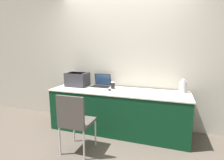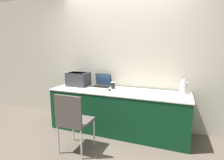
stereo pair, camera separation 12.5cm
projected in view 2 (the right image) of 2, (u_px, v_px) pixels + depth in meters
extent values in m
plane|color=brown|center=(111.00, 139.00, 2.93)|extent=(14.00, 14.00, 0.00)
cube|color=#B7B2A3|center=(125.00, 59.00, 3.37)|extent=(8.00, 0.05, 2.60)
cube|color=#0C381E|center=(118.00, 112.00, 3.17)|extent=(2.43, 0.66, 0.74)
cube|color=silver|center=(118.00, 91.00, 3.10)|extent=(2.45, 0.68, 0.02)
cube|color=#333338|center=(78.00, 79.00, 3.49)|extent=(0.41, 0.32, 0.27)
cube|color=#51565B|center=(77.00, 74.00, 3.44)|extent=(0.33, 0.24, 0.05)
cube|color=black|center=(101.00, 87.00, 3.38)|extent=(0.34, 0.23, 0.02)
cube|color=black|center=(100.00, 86.00, 3.36)|extent=(0.30, 0.13, 0.00)
cube|color=black|center=(104.00, 79.00, 3.48)|extent=(0.34, 0.05, 0.23)
cube|color=#2D5184|center=(103.00, 79.00, 3.48)|extent=(0.30, 0.04, 0.21)
cube|color=silver|center=(97.00, 89.00, 3.17)|extent=(0.38, 0.15, 0.02)
cylinder|color=black|center=(113.00, 86.00, 3.25)|extent=(0.07, 0.07, 0.11)
cylinder|color=white|center=(113.00, 82.00, 3.24)|extent=(0.08, 0.08, 0.01)
ellipsoid|color=black|center=(109.00, 90.00, 3.10)|extent=(0.06, 0.06, 0.03)
cylinder|color=silver|center=(183.00, 88.00, 2.91)|extent=(0.12, 0.12, 0.19)
sphere|color=silver|center=(184.00, 81.00, 2.89)|extent=(0.07, 0.07, 0.07)
cube|color=#4C4742|center=(76.00, 121.00, 2.57)|extent=(0.41, 0.42, 0.04)
cube|color=#4C4742|center=(68.00, 111.00, 2.35)|extent=(0.41, 0.03, 0.42)
cylinder|color=silver|center=(73.00, 128.00, 2.85)|extent=(0.02, 0.02, 0.42)
cylinder|color=silver|center=(94.00, 132.00, 2.72)|extent=(0.02, 0.02, 0.42)
cylinder|color=silver|center=(58.00, 140.00, 2.50)|extent=(0.02, 0.02, 0.42)
cylinder|color=silver|center=(81.00, 145.00, 2.37)|extent=(0.02, 0.02, 0.42)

